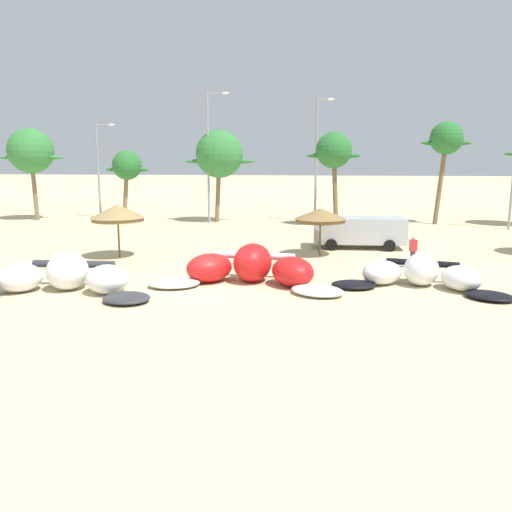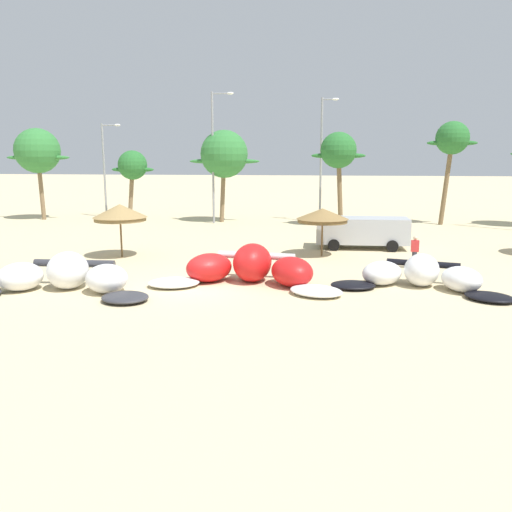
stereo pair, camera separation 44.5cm
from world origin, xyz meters
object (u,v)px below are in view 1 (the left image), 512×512
object	(u,v)px
lamppost_west_center	(210,152)
palm_left_of_gap	(219,155)
palm_leftmost	(31,151)
lamppost_east_center	(317,155)
beach_umbrella_near_van	(118,213)
palm_center_right	(446,140)
parked_van	(357,230)
kite_left	(63,278)
beach_umbrella_middle	(321,215)
kite_center	(421,275)
palm_center_left	(334,152)
kite_left_of_center	(250,269)
lamppost_west	(100,165)
person_near_kites	(413,252)
palm_left	(127,166)

from	to	relation	value
lamppost_west_center	palm_left_of_gap	bearing A→B (deg)	57.43
palm_leftmost	lamppost_east_center	world-z (taller)	lamppost_east_center
beach_umbrella_near_van	lamppost_west_center	bearing A→B (deg)	81.68
palm_center_right	lamppost_west_center	world-z (taller)	lamppost_west_center
parked_van	lamppost_east_center	size ratio (longest dim) A/B	0.54
kite_left	lamppost_east_center	world-z (taller)	lamppost_east_center
beach_umbrella_middle	kite_center	bearing A→B (deg)	-58.75
kite_left	palm_center_left	xyz separation A→B (m)	(11.60, 21.82, 5.16)
palm_center_right	kite_left_of_center	bearing A→B (deg)	-121.16
palm_center_right	palm_center_left	bearing A→B (deg)	-167.07
palm_leftmost	palm_center_left	world-z (taller)	palm_leftmost
lamppost_east_center	palm_center_left	bearing A→B (deg)	-63.25
kite_left_of_center	lamppost_west	xyz separation A→B (m)	(-15.95, 23.13, 4.00)
kite_left_of_center	lamppost_west	bearing A→B (deg)	124.58
beach_umbrella_near_van	palm_center_right	world-z (taller)	palm_center_right
beach_umbrella_middle	lamppost_west	world-z (taller)	lamppost_west
parked_van	palm_center_left	world-z (taller)	palm_center_left
kite_left_of_center	lamppost_west	size ratio (longest dim) A/B	1.05
beach_umbrella_near_van	lamppost_west	size ratio (longest dim) A/B	0.35
parked_van	lamppost_east_center	world-z (taller)	lamppost_east_center
person_near_kites	palm_center_right	world-z (taller)	palm_center_right
kite_left_of_center	beach_umbrella_middle	world-z (taller)	beach_umbrella_middle
person_near_kites	lamppost_west_center	xyz separation A→B (m)	(-13.15, 16.27, 4.94)
parked_van	lamppost_west_center	bearing A→B (deg)	135.55
palm_left	lamppost_east_center	bearing A→B (deg)	0.43
parked_van	palm_center_right	size ratio (longest dim) A/B	0.66
kite_center	palm_center_right	distance (m)	23.11
beach_umbrella_near_van	palm_left_of_gap	world-z (taller)	palm_left_of_gap
lamppost_east_center	lamppost_west_center	bearing A→B (deg)	-168.46
beach_umbrella_middle	lamppost_west	bearing A→B (deg)	139.49
palm_center_left	lamppost_west_center	bearing A→B (deg)	176.03
kite_left_of_center	beach_umbrella_middle	bearing A→B (deg)	65.82
beach_umbrella_middle	palm_center_right	xyz separation A→B (m)	(9.98, 14.75, 4.40)
beach_umbrella_near_van	parked_van	bearing A→B (deg)	18.36
beach_umbrella_near_van	palm_left	world-z (taller)	palm_left
parked_van	palm_center_left	bearing A→B (deg)	96.15
lamppost_west_center	kite_left	bearing A→B (deg)	-94.53
kite_left	lamppost_west	bearing A→B (deg)	108.71
beach_umbrella_middle	palm_left	world-z (taller)	palm_left
kite_center	palm_leftmost	bearing A→B (deg)	143.51
kite_left_of_center	lamppost_west_center	world-z (taller)	lamppost_west_center
kite_left_of_center	palm_center_right	xyz separation A→B (m)	(13.07, 21.62, 6.00)
palm_leftmost	lamppost_west_center	bearing A→B (deg)	-2.69
kite_left	beach_umbrella_middle	distance (m)	13.95
beach_umbrella_near_van	beach_umbrella_middle	xyz separation A→B (m)	(10.86, 1.64, -0.19)
person_near_kites	palm_left	xyz separation A→B (m)	(-20.62, 17.90, 3.74)
palm_leftmost	lamppost_west	world-z (taller)	lamppost_west
palm_left	lamppost_west	distance (m)	3.15
parked_van	lamppost_west	xyz separation A→B (m)	(-21.27, 13.55, 3.54)
kite_left_of_center	palm_leftmost	bearing A→B (deg)	135.07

